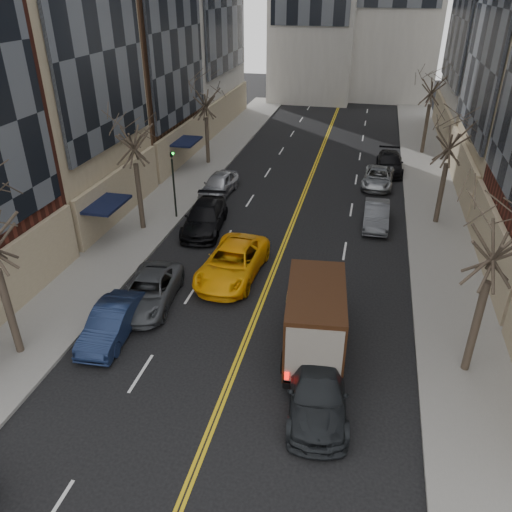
{
  "coord_description": "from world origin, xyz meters",
  "views": [
    {
      "loc": [
        4.23,
        -5.43,
        13.38
      ],
      "look_at": [
        -0.37,
        14.37,
        2.2
      ],
      "focal_mm": 35.0,
      "sensor_mm": 36.0,
      "label": 1
    }
  ],
  "objects": [
    {
      "name": "parked_rt_a",
      "position": [
        5.1,
        23.85,
        0.71
      ],
      "size": [
        1.51,
        4.31,
        1.42
      ],
      "primitive_type": "imported",
      "rotation": [
        0.0,
        0.0,
        0.0
      ],
      "color": "#4C4E53",
      "rests_on": "ground"
    },
    {
      "name": "tree_lf_mid",
      "position": [
        -8.8,
        20.0,
        6.6
      ],
      "size": [
        3.2,
        3.2,
        8.91
      ],
      "color": "#382D23",
      "rests_on": "sidewalk_left"
    },
    {
      "name": "tree_rt_mid",
      "position": [
        8.8,
        25.0,
        6.17
      ],
      "size": [
        3.2,
        3.2,
        8.32
      ],
      "color": "#382D23",
      "rests_on": "sidewalk_right"
    },
    {
      "name": "parked_lf_c",
      "position": [
        -5.1,
        12.61,
        0.69
      ],
      "size": [
        2.77,
        5.17,
        1.38
      ],
      "primitive_type": "imported",
      "rotation": [
        0.0,
        0.0,
        0.1
      ],
      "color": "#43464A",
      "rests_on": "ground"
    },
    {
      "name": "tree_rt_far",
      "position": [
        8.8,
        40.0,
        6.74
      ],
      "size": [
        3.2,
        3.2,
        9.11
      ],
      "color": "#382D23",
      "rests_on": "sidewalk_right"
    },
    {
      "name": "parked_lf_e",
      "position": [
        -5.91,
        26.59,
        0.78
      ],
      "size": [
        2.1,
        4.66,
        1.55
      ],
      "primitive_type": "imported",
      "rotation": [
        0.0,
        0.0,
        -0.06
      ],
      "color": "#B7B9C0",
      "rests_on": "ground"
    },
    {
      "name": "parked_lf_b",
      "position": [
        -5.62,
        9.89,
        0.71
      ],
      "size": [
        1.8,
        4.42,
        1.42
      ],
      "primitive_type": "imported",
      "rotation": [
        0.0,
        0.0,
        0.07
      ],
      "color": "#131E3B",
      "rests_on": "ground"
    },
    {
      "name": "ups_truck",
      "position": [
        2.84,
        11.06,
        1.62
      ],
      "size": [
        2.86,
        6.05,
        3.21
      ],
      "rotation": [
        0.0,
        0.0,
        0.1
      ],
      "color": "black",
      "rests_on": "ground"
    },
    {
      "name": "sidewalk_left",
      "position": [
        -9.0,
        27.0,
        0.07
      ],
      "size": [
        4.0,
        66.0,
        0.15
      ],
      "primitive_type": "cube",
      "color": "slate",
      "rests_on": "ground"
    },
    {
      "name": "parked_rt_b",
      "position": [
        5.1,
        31.02,
        0.65
      ],
      "size": [
        2.47,
        4.82,
        1.3
      ],
      "primitive_type": "imported",
      "rotation": [
        0.0,
        0.0,
        -0.07
      ],
      "color": "#A1A5A8",
      "rests_on": "ground"
    },
    {
      "name": "sidewalk_right",
      "position": [
        9.0,
        27.0,
        0.07
      ],
      "size": [
        4.0,
        66.0,
        0.15
      ],
      "primitive_type": "cube",
      "color": "slate",
      "rests_on": "ground"
    },
    {
      "name": "parked_rt_c",
      "position": [
        5.94,
        34.46,
        0.72
      ],
      "size": [
        2.14,
        5.01,
        1.44
      ],
      "primitive_type": "imported",
      "rotation": [
        0.0,
        0.0,
        0.02
      ],
      "color": "black",
      "rests_on": "ground"
    },
    {
      "name": "traffic_signal",
      "position": [
        -7.39,
        22.0,
        2.82
      ],
      "size": [
        0.29,
        0.26,
        4.7
      ],
      "color": "black",
      "rests_on": "sidewalk_left"
    },
    {
      "name": "observer_sedan",
      "position": [
        3.36,
        7.94,
        0.75
      ],
      "size": [
        2.74,
        5.37,
        1.49
      ],
      "rotation": [
        0.0,
        0.0,
        0.13
      ],
      "color": "black",
      "rests_on": "ground"
    },
    {
      "name": "pedestrian",
      "position": [
        2.02,
        12.91,
        0.93
      ],
      "size": [
        0.67,
        0.8,
        1.86
      ],
      "primitive_type": "imported",
      "rotation": [
        0.0,
        0.0,
        1.96
      ],
      "color": "black",
      "rests_on": "ground"
    },
    {
      "name": "tree_rt_near",
      "position": [
        8.8,
        11.0,
        6.45
      ],
      "size": [
        3.2,
        3.2,
        8.71
      ],
      "color": "#382D23",
      "rests_on": "sidewalk_right"
    },
    {
      "name": "parked_lf_d",
      "position": [
        -5.1,
        20.92,
        0.79
      ],
      "size": [
        2.83,
        5.68,
        1.58
      ],
      "primitive_type": "imported",
      "rotation": [
        0.0,
        0.0,
        0.11
      ],
      "color": "black",
      "rests_on": "ground"
    },
    {
      "name": "taxi",
      "position": [
        -1.96,
        15.89,
        0.81
      ],
      "size": [
        2.99,
        5.96,
        1.62
      ],
      "primitive_type": "imported",
      "rotation": [
        0.0,
        0.0,
        -0.05
      ],
      "color": "#FFAC0A",
      "rests_on": "ground"
    },
    {
      "name": "tree_lf_far",
      "position": [
        -8.8,
        33.0,
        6.02
      ],
      "size": [
        3.2,
        3.2,
        8.12
      ],
      "color": "#382D23",
      "rests_on": "sidewalk_left"
    }
  ]
}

